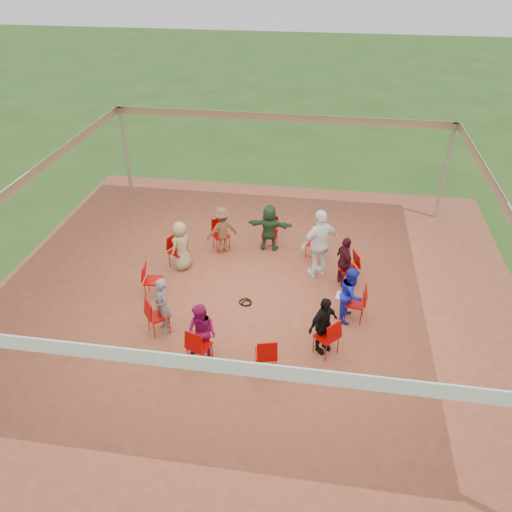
# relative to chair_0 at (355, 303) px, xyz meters

# --- Properties ---
(ground) EXTENTS (80.00, 80.00, 0.00)m
(ground) POSITION_rel_chair_0_xyz_m (-2.40, 0.42, -0.45)
(ground) COLOR #274A17
(ground) RESTS_ON ground
(dirt_patch) EXTENTS (13.00, 13.00, 0.00)m
(dirt_patch) POSITION_rel_chair_0_xyz_m (-2.40, 0.42, -0.44)
(dirt_patch) COLOR brown
(dirt_patch) RESTS_ON ground
(tent) EXTENTS (10.33, 10.33, 3.00)m
(tent) POSITION_rel_chair_0_xyz_m (-2.40, 0.42, 1.92)
(tent) COLOR #B2B2B7
(tent) RESTS_ON ground
(chair_0) EXTENTS (0.51, 0.49, 0.90)m
(chair_0) POSITION_rel_chair_0_xyz_m (0.00, 0.00, 0.00)
(chair_0) COLOR #A00200
(chair_0) RESTS_ON ground
(chair_1) EXTENTS (0.57, 0.56, 0.90)m
(chair_1) POSITION_rel_chair_0_xyz_m (-0.16, 1.37, 0.00)
(chair_1) COLOR #A00200
(chair_1) RESTS_ON ground
(chair_2) EXTENTS (0.60, 0.60, 0.90)m
(chair_2) POSITION_rel_chair_0_xyz_m (-1.03, 2.43, 0.00)
(chair_2) COLOR #A00200
(chair_2) RESTS_ON ground
(chair_3) EXTENTS (0.43, 0.45, 0.90)m
(chair_3) POSITION_rel_chair_0_xyz_m (-2.33, 2.85, 0.00)
(chair_3) COLOR #A00200
(chair_3) RESTS_ON ground
(chair_4) EXTENTS (0.59, 0.59, 0.90)m
(chair_4) POSITION_rel_chair_0_xyz_m (-3.66, 2.50, 0.00)
(chair_4) COLOR #A00200
(chair_4) RESTS_ON ground
(chair_5) EXTENTS (0.58, 0.57, 0.90)m
(chair_5) POSITION_rel_chair_0_xyz_m (-4.59, 1.49, 0.00)
(chair_5) COLOR #A00200
(chair_5) RESTS_ON ground
(chair_6) EXTENTS (0.49, 0.47, 0.90)m
(chair_6) POSITION_rel_chair_0_xyz_m (-4.83, 0.14, 0.00)
(chair_6) COLOR #A00200
(chair_6) RESTS_ON ground
(chair_7) EXTENTS (0.61, 0.60, 0.90)m
(chair_7) POSITION_rel_chair_0_xyz_m (-4.29, -1.13, 0.00)
(chair_7) COLOR #A00200
(chair_7) RESTS_ON ground
(chair_8) EXTENTS (0.54, 0.55, 0.90)m
(chair_8) POSITION_rel_chair_0_xyz_m (-3.16, -1.90, 0.00)
(chair_8) COLOR #A00200
(chair_8) RESTS_ON ground
(chair_9) EXTENTS (0.52, 0.53, 0.90)m
(chair_9) POSITION_rel_chair_0_xyz_m (-1.78, -1.94, 0.00)
(chair_9) COLOR #A00200
(chair_9) RESTS_ON ground
(chair_10) EXTENTS (0.61, 0.61, 0.90)m
(chair_10) POSITION_rel_chair_0_xyz_m (-0.61, -1.23, 0.00)
(chair_10) COLOR #A00200
(chair_10) RESTS_ON ground
(person_seated_0) EXTENTS (0.49, 0.71, 1.36)m
(person_seated_0) POSITION_rel_chair_0_xyz_m (-0.12, 0.02, 0.23)
(person_seated_0) COLOR #1820B7
(person_seated_0) RESTS_ON ground
(person_seated_1) EXTENTS (0.68, 0.89, 1.36)m
(person_seated_1) POSITION_rel_chair_0_xyz_m (-0.27, 1.32, 0.23)
(person_seated_1) COLOR #380E1A
(person_seated_1) RESTS_ON ground
(person_seated_2) EXTENTS (1.27, 0.51, 1.36)m
(person_seated_2) POSITION_rel_chair_0_xyz_m (-2.34, 2.73, 0.23)
(person_seated_2) COLOR #264A2C
(person_seated_2) RESTS_ON ground
(person_seated_3) EXTENTS (0.97, 0.82, 1.36)m
(person_seated_3) POSITION_rel_chair_0_xyz_m (-3.60, 2.40, 0.23)
(person_seated_3) COLOR brown
(person_seated_3) RESTS_ON ground
(person_seated_4) EXTENTS (0.62, 0.76, 1.36)m
(person_seated_4) POSITION_rel_chair_0_xyz_m (-4.48, 1.44, 0.23)
(person_seated_4) COLOR #9A8E5F
(person_seated_4) RESTS_ON ground
(person_seated_5) EXTENTS (0.56, 0.59, 1.36)m
(person_seated_5) POSITION_rel_chair_0_xyz_m (-4.20, -1.05, 0.23)
(person_seated_5) COLOR slate
(person_seated_5) RESTS_ON ground
(person_seated_6) EXTENTS (0.74, 0.56, 1.36)m
(person_seated_6) POSITION_rel_chair_0_xyz_m (-3.12, -1.79, 0.23)
(person_seated_6) COLOR #840D4C
(person_seated_6) RESTS_ON ground
(person_seated_7) EXTENTS (0.84, 0.86, 1.36)m
(person_seated_7) POSITION_rel_chair_0_xyz_m (-0.69, -1.15, 0.23)
(person_seated_7) COLOR black
(person_seated_7) RESTS_ON ground
(standing_person) EXTENTS (1.22, 1.10, 1.88)m
(standing_person) POSITION_rel_chair_0_xyz_m (-0.91, 1.65, 0.49)
(standing_person) COLOR white
(standing_person) RESTS_ON ground
(cable_coil) EXTENTS (0.32, 0.32, 0.03)m
(cable_coil) POSITION_rel_chair_0_xyz_m (-2.56, 0.17, -0.43)
(cable_coil) COLOR black
(cable_coil) RESTS_ON ground
(laptop) EXTENTS (0.28, 0.33, 0.20)m
(laptop) POSITION_rel_chair_0_xyz_m (-0.28, 0.05, 0.19)
(laptop) COLOR #B7B7BC
(laptop) RESTS_ON ground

